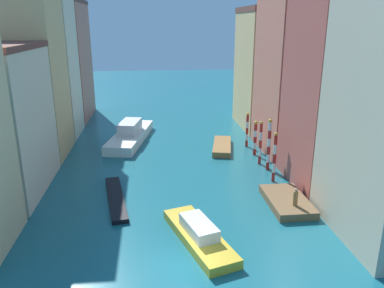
% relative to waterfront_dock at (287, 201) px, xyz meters
% --- Properties ---
extents(ground_plane, '(154.00, 154.00, 0.00)m').
position_rel_waterfront_dock_xyz_m(ground_plane, '(-9.21, 17.00, -0.32)').
color(ground_plane, '#196070').
extents(building_left_1, '(6.32, 11.15, 12.63)m').
position_rel_waterfront_dock_xyz_m(building_left_1, '(-23.37, 5.55, 6.01)').
color(building_left_1, beige).
rests_on(building_left_1, ground).
extents(building_left_2, '(6.32, 8.05, 19.29)m').
position_rel_waterfront_dock_xyz_m(building_left_2, '(-23.37, 15.23, 9.34)').
color(building_left_2, '#DBB77A').
rests_on(building_left_2, ground).
extents(building_left_3, '(6.32, 7.33, 19.27)m').
position_rel_waterfront_dock_xyz_m(building_left_3, '(-23.37, 23.21, 9.33)').
color(building_left_3, beige).
rests_on(building_left_3, ground).
extents(building_left_4, '(6.32, 11.74, 17.47)m').
position_rel_waterfront_dock_xyz_m(building_left_4, '(-23.37, 33.13, 8.43)').
color(building_left_4, '#C6705B').
rests_on(building_left_4, ground).
extents(building_right_1, '(6.32, 8.61, 21.14)m').
position_rel_waterfront_dock_xyz_m(building_right_1, '(4.94, 4.25, 10.27)').
color(building_right_1, '#B25147').
rests_on(building_right_1, ground).
extents(building_right_2, '(6.32, 9.99, 21.64)m').
position_rel_waterfront_dock_xyz_m(building_right_2, '(4.94, 13.80, 10.52)').
color(building_right_2, '#C6705B').
rests_on(building_right_2, ground).
extents(building_right_3, '(6.32, 10.81, 16.25)m').
position_rel_waterfront_dock_xyz_m(building_right_3, '(4.94, 24.56, 7.82)').
color(building_right_3, '#DBB77A').
rests_on(building_right_3, ground).
extents(waterfront_dock, '(3.09, 5.69, 0.63)m').
position_rel_waterfront_dock_xyz_m(waterfront_dock, '(0.00, 0.00, 0.00)').
color(waterfront_dock, brown).
rests_on(waterfront_dock, ground).
extents(person_on_dock, '(0.36, 0.36, 1.43)m').
position_rel_waterfront_dock_xyz_m(person_on_dock, '(0.14, -1.35, 0.98)').
color(person_on_dock, olive).
rests_on(person_on_dock, waterfront_dock).
extents(mooring_pole_0, '(0.32, 0.32, 4.78)m').
position_rel_waterfront_dock_xyz_m(mooring_pole_0, '(0.39, 4.84, 2.13)').
color(mooring_pole_0, red).
rests_on(mooring_pole_0, ground).
extents(mooring_pole_1, '(0.37, 0.37, 5.26)m').
position_rel_waterfront_dock_xyz_m(mooring_pole_1, '(0.77, 7.82, 2.37)').
color(mooring_pole_1, red).
rests_on(mooring_pole_1, ground).
extents(mooring_pole_2, '(0.33, 0.33, 4.63)m').
position_rel_waterfront_dock_xyz_m(mooring_pole_2, '(0.40, 9.51, 2.05)').
color(mooring_pole_2, red).
rests_on(mooring_pole_2, ground).
extents(mooring_pole_3, '(0.40, 0.40, 3.91)m').
position_rel_waterfront_dock_xyz_m(mooring_pole_3, '(0.65, 12.40, 1.70)').
color(mooring_pole_3, red).
rests_on(mooring_pole_3, ground).
extents(mooring_pole_4, '(0.35, 0.35, 4.16)m').
position_rel_waterfront_dock_xyz_m(mooring_pole_4, '(0.51, 15.49, 1.82)').
color(mooring_pole_4, red).
rests_on(mooring_pole_4, ground).
extents(vaporetto_white, '(5.77, 12.95, 2.53)m').
position_rel_waterfront_dock_xyz_m(vaporetto_white, '(-13.46, 19.30, 0.53)').
color(vaporetto_white, white).
rests_on(vaporetto_white, ground).
extents(gondola_black, '(2.56, 8.54, 0.38)m').
position_rel_waterfront_dock_xyz_m(gondola_black, '(-13.95, 2.37, -0.13)').
color(gondola_black, black).
rests_on(gondola_black, ground).
extents(motorboat_0, '(3.34, 6.87, 0.64)m').
position_rel_waterfront_dock_xyz_m(motorboat_0, '(-2.59, 14.89, 0.00)').
color(motorboat_0, olive).
rests_on(motorboat_0, ground).
extents(motorboat_1, '(4.53, 8.23, 1.47)m').
position_rel_waterfront_dock_xyz_m(motorboat_1, '(-7.83, -4.59, 0.21)').
color(motorboat_1, gold).
rests_on(motorboat_1, ground).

